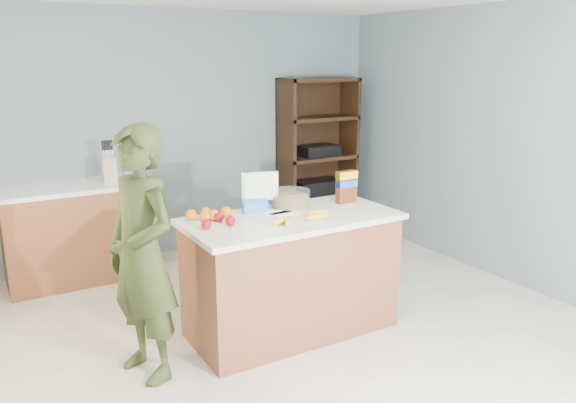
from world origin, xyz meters
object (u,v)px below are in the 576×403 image
counter_peninsula (291,279)px  tv (260,188)px  person (142,255)px  cereal_box (347,184)px  shelving_unit (315,160)px

counter_peninsula → tv: bearing=105.0°
person → cereal_box: (1.69, 0.16, 0.23)m
shelving_unit → person: 3.39m
counter_peninsula → person: size_ratio=0.95×
counter_peninsula → tv: 0.73m
cereal_box → shelving_unit: bearing=63.2°
counter_peninsula → shelving_unit: (1.55, 2.05, 0.45)m
shelving_unit → tv: shelving_unit is taller
shelving_unit → tv: size_ratio=6.38×
counter_peninsula → person: bearing=-177.9°
person → tv: (1.03, 0.37, 0.24)m
counter_peninsula → shelving_unit: size_ratio=0.87×
person → tv: person is taller
tv → cereal_box: (0.66, -0.20, -0.01)m
person → counter_peninsula: bearing=74.6°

